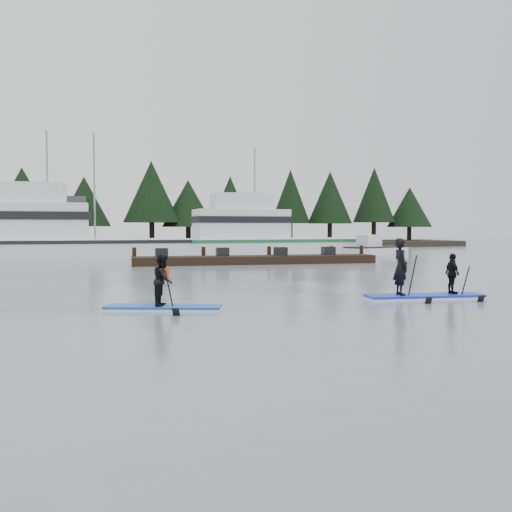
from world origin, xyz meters
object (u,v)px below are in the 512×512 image
object	(u,v)px
fishing_boat_large	(54,247)
paddleboard_duo	(422,279)
floating_dock	(256,260)
paddleboard_solo	(163,290)
fishing_boat_medium	(259,246)

from	to	relation	value
fishing_boat_large	paddleboard_duo	distance (m)	29.84
floating_dock	paddleboard_solo	world-z (taller)	paddleboard_solo
paddleboard_solo	paddleboard_duo	world-z (taller)	paddleboard_duo
floating_dock	paddleboard_duo	world-z (taller)	paddleboard_duo
paddleboard_solo	fishing_boat_medium	bearing A→B (deg)	87.09
fishing_boat_large	paddleboard_solo	xyz separation A→B (m)	(3.33, -27.48, -0.21)
paddleboard_duo	paddleboard_solo	bearing A→B (deg)	-172.76
fishing_boat_medium	paddleboard_duo	world-z (taller)	fishing_boat_medium
fishing_boat_large	fishing_boat_medium	size ratio (longest dim) A/B	1.11
fishing_boat_large	paddleboard_duo	world-z (taller)	fishing_boat_large
fishing_boat_medium	floating_dock	world-z (taller)	fishing_boat_medium
fishing_boat_medium	floating_dock	distance (m)	11.24
fishing_boat_large	floating_dock	xyz separation A→B (m)	(11.47, -10.75, -0.51)
floating_dock	fishing_boat_medium	bearing A→B (deg)	75.96
paddleboard_solo	floating_dock	bearing A→B (deg)	84.61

